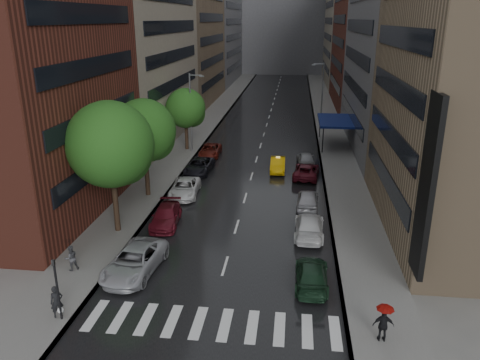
# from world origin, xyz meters

# --- Properties ---
(ground) EXTENTS (220.00, 220.00, 0.00)m
(ground) POSITION_xyz_m (0.00, 0.00, 0.00)
(ground) COLOR gray
(ground) RESTS_ON ground
(road) EXTENTS (14.00, 140.00, 0.01)m
(road) POSITION_xyz_m (0.00, 50.00, 0.01)
(road) COLOR black
(road) RESTS_ON ground
(sidewalk_left) EXTENTS (4.00, 140.00, 0.15)m
(sidewalk_left) POSITION_xyz_m (-9.00, 50.00, 0.07)
(sidewalk_left) COLOR gray
(sidewalk_left) RESTS_ON ground
(sidewalk_right) EXTENTS (4.00, 140.00, 0.15)m
(sidewalk_right) POSITION_xyz_m (9.00, 50.00, 0.07)
(sidewalk_right) COLOR gray
(sidewalk_right) RESTS_ON ground
(crosswalk) EXTENTS (13.15, 2.80, 0.01)m
(crosswalk) POSITION_xyz_m (0.20, -2.00, 0.01)
(crosswalk) COLOR silver
(crosswalk) RESTS_ON ground
(buildings_left) EXTENTS (8.00, 108.00, 38.00)m
(buildings_left) POSITION_xyz_m (-15.00, 58.79, 15.99)
(buildings_left) COLOR maroon
(buildings_left) RESTS_ON ground
(buildings_right) EXTENTS (8.05, 109.10, 36.00)m
(buildings_right) POSITION_xyz_m (15.00, 56.70, 15.03)
(buildings_right) COLOR #937A5B
(buildings_right) RESTS_ON ground
(building_far) EXTENTS (40.00, 14.00, 32.00)m
(building_far) POSITION_xyz_m (0.00, 118.00, 16.00)
(building_far) COLOR slate
(building_far) RESTS_ON ground
(tree_near) EXTENTS (6.10, 6.10, 9.72)m
(tree_near) POSITION_xyz_m (-8.60, 8.08, 6.66)
(tree_near) COLOR #382619
(tree_near) RESTS_ON ground
(tree_mid) EXTENTS (5.43, 5.43, 8.66)m
(tree_mid) POSITION_xyz_m (-8.60, 15.48, 5.93)
(tree_mid) COLOR #382619
(tree_mid) RESTS_ON ground
(tree_far) EXTENTS (4.63, 4.63, 7.38)m
(tree_far) POSITION_xyz_m (-8.60, 30.89, 5.04)
(tree_far) COLOR #382619
(tree_far) RESTS_ON ground
(taxi) EXTENTS (1.56, 4.30, 1.41)m
(taxi) POSITION_xyz_m (2.52, 24.03, 0.70)
(taxi) COLOR #F0B30C
(taxi) RESTS_ON ground
(parked_cars_left) EXTENTS (3.18, 31.67, 1.60)m
(parked_cars_left) POSITION_xyz_m (-5.40, 14.67, 0.73)
(parked_cars_left) COLOR #A9A9AE
(parked_cars_left) RESTS_ON ground
(parked_cars_right) EXTENTS (2.82, 28.61, 1.50)m
(parked_cars_right) POSITION_xyz_m (5.40, 14.82, 0.72)
(parked_cars_right) COLOR #173320
(parked_cars_right) RESTS_ON ground
(ped_bag_walker) EXTENTS (0.77, 0.72, 1.76)m
(ped_bag_walker) POSITION_xyz_m (-7.85, -2.50, 1.00)
(ped_bag_walker) COLOR black
(ped_bag_walker) RESTS_ON sidewalk_left
(ped_black_umbrella) EXTENTS (1.01, 0.99, 2.09)m
(ped_black_umbrella) POSITION_xyz_m (-9.32, 2.17, 1.39)
(ped_black_umbrella) COLOR #45464A
(ped_black_umbrella) RESTS_ON sidewalk_left
(ped_red_umbrella) EXTENTS (1.01, 0.82, 2.01)m
(ped_red_umbrella) POSITION_xyz_m (8.67, -2.51, 1.33)
(ped_red_umbrella) COLOR black
(ped_red_umbrella) RESTS_ON sidewalk_right
(traffic_light) EXTENTS (0.18, 0.15, 3.45)m
(traffic_light) POSITION_xyz_m (-7.60, -2.69, 2.23)
(traffic_light) COLOR black
(traffic_light) RESTS_ON sidewalk_left
(street_lamp_left) EXTENTS (1.74, 0.22, 9.00)m
(street_lamp_left) POSITION_xyz_m (-7.72, 30.00, 4.89)
(street_lamp_left) COLOR gray
(street_lamp_left) RESTS_ON sidewalk_left
(street_lamp_right) EXTENTS (1.74, 0.22, 9.00)m
(street_lamp_right) POSITION_xyz_m (7.72, 45.00, 4.89)
(street_lamp_right) COLOR gray
(street_lamp_right) RESTS_ON sidewalk_right
(awning) EXTENTS (4.00, 8.00, 3.12)m
(awning) POSITION_xyz_m (8.98, 35.00, 3.13)
(awning) COLOR navy
(awning) RESTS_ON sidewalk_right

